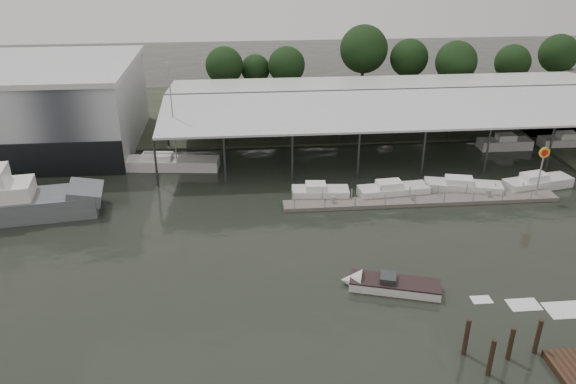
{
  "coord_description": "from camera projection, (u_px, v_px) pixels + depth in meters",
  "views": [
    {
      "loc": [
        -2.98,
        -39.37,
        25.32
      ],
      "look_at": [
        1.32,
        8.45,
        2.5
      ],
      "focal_mm": 35.0,
      "sensor_mm": 36.0,
      "label": 1
    }
  ],
  "objects": [
    {
      "name": "speedboat_underway",
      "position": [
        387.0,
        284.0,
        43.1
      ],
      "size": [
        18.11,
        7.03,
        2.0
      ],
      "rotation": [
        0.0,
        0.0,
        2.85
      ],
      "color": "white",
      "rests_on": "ground"
    },
    {
      "name": "white_sailboat",
      "position": [
        171.0,
        163.0,
        64.45
      ],
      "size": [
        10.85,
        3.71,
        12.42
      ],
      "rotation": [
        0.0,
        0.0,
        -0.11
      ],
      "color": "white",
      "rests_on": "ground"
    },
    {
      "name": "grey_trawler",
      "position": [
        2.0,
        203.0,
        53.12
      ],
      "size": [
        18.45,
        6.62,
        8.84
      ],
      "rotation": [
        0.0,
        0.0,
        0.13
      ],
      "color": "slate",
      "rests_on": "ground"
    },
    {
      "name": "covered_boat_shed",
      "position": [
        398.0,
        95.0,
        70.46
      ],
      "size": [
        58.24,
        24.0,
        6.96
      ],
      "color": "silver",
      "rests_on": "ground"
    },
    {
      "name": "floating_dock",
      "position": [
        421.0,
        201.0,
        56.65
      ],
      "size": [
        28.0,
        2.0,
        1.4
      ],
      "color": "slate",
      "rests_on": "ground"
    },
    {
      "name": "shell_fuel_sign",
      "position": [
        542.0,
        163.0,
        56.01
      ],
      "size": [
        1.1,
        0.18,
        5.55
      ],
      "color": "#939699",
      "rests_on": "ground"
    },
    {
      "name": "horizon_tree_line",
      "position": [
        407.0,
        59.0,
        89.02
      ],
      "size": [
        65.59,
        11.8,
        11.41
      ],
      "color": "#301D15",
      "rests_on": "ground"
    },
    {
      "name": "storage_warehouse",
      "position": [
        35.0,
        106.0,
        68.93
      ],
      "size": [
        24.5,
        20.5,
        10.5
      ],
      "color": "#AEB4B9",
      "rests_on": "ground"
    },
    {
      "name": "land_strip_far",
      "position": [
        259.0,
        111.0,
        84.27
      ],
      "size": [
        140.0,
        30.0,
        0.3
      ],
      "color": "#3D4332",
      "rests_on": "ground"
    },
    {
      "name": "ground",
      "position": [
        281.0,
        263.0,
        46.53
      ],
      "size": [
        200.0,
        200.0,
        0.0
      ],
      "primitive_type": "plane",
      "color": "black",
      "rests_on": "ground"
    },
    {
      "name": "moored_cruiser_1",
      "position": [
        393.0,
        190.0,
        57.93
      ],
      "size": [
        7.43,
        2.88,
        1.7
      ],
      "rotation": [
        0.0,
        0.0,
        0.1
      ],
      "color": "white",
      "rests_on": "ground"
    },
    {
      "name": "mooring_pilings",
      "position": [
        516.0,
        372.0,
        33.69
      ],
      "size": [
        5.0,
        8.26,
        3.66
      ],
      "color": "#34251A",
      "rests_on": "ground"
    },
    {
      "name": "moored_cruiser_0",
      "position": [
        320.0,
        192.0,
        57.47
      ],
      "size": [
        5.98,
        2.68,
        1.7
      ],
      "rotation": [
        0.0,
        0.0,
        -0.08
      ],
      "color": "white",
      "rests_on": "ground"
    },
    {
      "name": "moored_cruiser_2",
      "position": [
        462.0,
        186.0,
        58.8
      ],
      "size": [
        8.18,
        3.99,
        1.7
      ],
      "rotation": [
        0.0,
        0.0,
        -0.24
      ],
      "color": "white",
      "rests_on": "ground"
    },
    {
      "name": "moored_cruiser_3",
      "position": [
        537.0,
        182.0,
        59.72
      ],
      "size": [
        7.81,
        3.7,
        1.7
      ],
      "rotation": [
        0.0,
        0.0,
        0.21
      ],
      "color": "white",
      "rests_on": "ground"
    }
  ]
}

